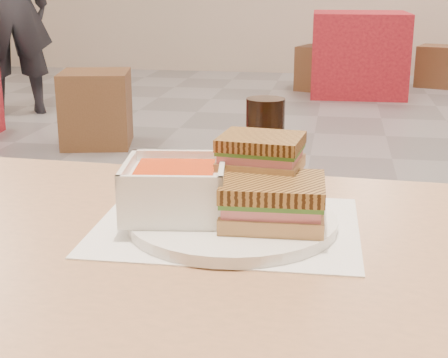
% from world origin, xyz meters
% --- Properties ---
extents(main_table, '(1.22, 0.74, 0.75)m').
position_xyz_m(main_table, '(0.01, -2.07, 0.64)').
color(main_table, '#AE794F').
rests_on(main_table, ground).
extents(tray_liner, '(0.36, 0.28, 0.00)m').
position_xyz_m(tray_liner, '(0.01, -1.99, 0.75)').
color(tray_liner, white).
rests_on(tray_liner, main_table).
extents(plate, '(0.28, 0.28, 0.01)m').
position_xyz_m(plate, '(0.02, -1.99, 0.76)').
color(plate, white).
rests_on(plate, tray_liner).
extents(soup_bowl, '(0.15, 0.15, 0.07)m').
position_xyz_m(soup_bowl, '(-0.06, -1.99, 0.80)').
color(soup_bowl, white).
rests_on(soup_bowl, plate).
extents(panini_lower, '(0.13, 0.11, 0.06)m').
position_xyz_m(panini_lower, '(0.07, -2.01, 0.80)').
color(panini_lower, tan).
rests_on(panini_lower, plate).
extents(panini_upper, '(0.12, 0.10, 0.05)m').
position_xyz_m(panini_upper, '(0.05, -1.94, 0.84)').
color(panini_upper, tan).
rests_on(panini_upper, panini_lower).
extents(cola_glass, '(0.06, 0.06, 0.13)m').
position_xyz_m(cola_glass, '(0.04, -1.76, 0.82)').
color(cola_glass, black).
rests_on(cola_glass, main_table).
extents(bg_table_2, '(0.90, 0.90, 0.77)m').
position_xyz_m(bg_table_2, '(0.32, 3.66, 0.38)').
color(bg_table_2, red).
rests_on(bg_table_2, ground).
extents(bg_chair_0r, '(0.52, 0.52, 0.49)m').
position_xyz_m(bg_chair_0r, '(-1.41, 1.29, 0.24)').
color(bg_chair_0r, brown).
rests_on(bg_chair_0r, ground).
extents(bg_chair_2l, '(0.49, 0.49, 0.43)m').
position_xyz_m(bg_chair_2l, '(-0.04, 3.82, 0.22)').
color(bg_chair_2l, brown).
rests_on(bg_chair_2l, ground).
extents(bg_chair_2r, '(0.47, 0.47, 0.41)m').
position_xyz_m(bg_chair_2r, '(1.14, 4.25, 0.21)').
color(bg_chair_2r, brown).
rests_on(bg_chair_2r, ground).
extents(patron_a, '(0.76, 0.70, 1.75)m').
position_xyz_m(patron_a, '(-2.43, 2.18, 0.87)').
color(patron_a, black).
rests_on(patron_a, ground).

